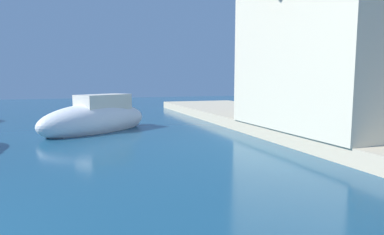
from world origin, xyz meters
name	(u,v)px	position (x,y,z in m)	size (l,w,h in m)	color
quay_promenade	(156,234)	(4.32, -0.37, 0.25)	(44.00, 32.00, 0.50)	beige
moored_boat_3	(97,119)	(4.06, 10.46, 0.54)	(5.53, 4.68, 2.00)	white
waterfront_building_main	(349,35)	(13.00, 5.31, 3.96)	(6.50, 7.02, 6.81)	beige
quayside_tree	(381,42)	(14.38, 5.12, 3.72)	(2.60, 2.60, 4.53)	brown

